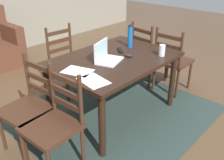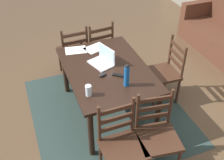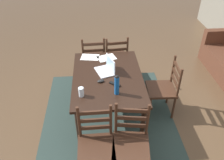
{
  "view_description": "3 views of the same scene",
  "coord_description": "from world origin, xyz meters",
  "px_view_note": "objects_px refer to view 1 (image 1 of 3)",
  "views": [
    {
      "loc": [
        -2.03,
        -1.82,
        1.82
      ],
      "look_at": [
        -0.15,
        -0.11,
        0.56
      ],
      "focal_mm": 40.57,
      "sensor_mm": 36.0,
      "label": 1
    },
    {
      "loc": [
        2.75,
        -0.98,
        2.79
      ],
      "look_at": [
        0.02,
        0.06,
        0.56
      ],
      "focal_mm": 44.24,
      "sensor_mm": 36.0,
      "label": 2
    },
    {
      "loc": [
        2.8,
        -0.16,
        2.72
      ],
      "look_at": [
        -0.12,
        0.08,
        0.59
      ],
      "focal_mm": 37.0,
      "sensor_mm": 36.0,
      "label": 3
    }
  ],
  "objects_px": {
    "chair_left_near": "(54,125)",
    "water_bottle": "(130,35)",
    "dining_table": "(114,65)",
    "chair_right_far": "(148,54)",
    "chair_far_head": "(67,61)",
    "chair_left_far": "(29,108)",
    "drinking_glass": "(162,50)",
    "laptop": "(106,56)",
    "chair_right_near": "(172,61)",
    "tv_remote": "(120,50)",
    "computer_mouse": "(128,55)"
  },
  "relations": [
    {
      "from": "computer_mouse",
      "to": "tv_remote",
      "type": "bearing_deg",
      "value": 51.58
    },
    {
      "from": "water_bottle",
      "to": "drinking_glass",
      "type": "bearing_deg",
      "value": -88.67
    },
    {
      "from": "chair_right_far",
      "to": "water_bottle",
      "type": "height_order",
      "value": "water_bottle"
    },
    {
      "from": "dining_table",
      "to": "chair_right_far",
      "type": "distance_m",
      "value": 1.06
    },
    {
      "from": "chair_left_far",
      "to": "tv_remote",
      "type": "relative_size",
      "value": 5.59
    },
    {
      "from": "chair_far_head",
      "to": "drinking_glass",
      "type": "xyz_separation_m",
      "value": [
        0.42,
        -1.26,
        0.36
      ]
    },
    {
      "from": "chair_right_near",
      "to": "dining_table",
      "type": "bearing_deg",
      "value": 168.49
    },
    {
      "from": "chair_left_far",
      "to": "dining_table",
      "type": "bearing_deg",
      "value": -11.69
    },
    {
      "from": "chair_far_head",
      "to": "chair_right_near",
      "type": "bearing_deg",
      "value": -47.17
    },
    {
      "from": "chair_right_near",
      "to": "laptop",
      "type": "distance_m",
      "value": 1.22
    },
    {
      "from": "dining_table",
      "to": "drinking_glass",
      "type": "bearing_deg",
      "value": -41.22
    },
    {
      "from": "chair_left_far",
      "to": "laptop",
      "type": "xyz_separation_m",
      "value": [
        0.89,
        -0.21,
        0.35
      ]
    },
    {
      "from": "chair_far_head",
      "to": "drinking_glass",
      "type": "bearing_deg",
      "value": -71.39
    },
    {
      "from": "dining_table",
      "to": "tv_remote",
      "type": "distance_m",
      "value": 0.26
    },
    {
      "from": "tv_remote",
      "to": "dining_table",
      "type": "bearing_deg",
      "value": 61.3
    },
    {
      "from": "chair_far_head",
      "to": "chair_right_far",
      "type": "height_order",
      "value": "same"
    },
    {
      "from": "dining_table",
      "to": "chair_right_far",
      "type": "height_order",
      "value": "chair_right_far"
    },
    {
      "from": "water_bottle",
      "to": "computer_mouse",
      "type": "bearing_deg",
      "value": -143.99
    },
    {
      "from": "chair_right_far",
      "to": "laptop",
      "type": "distance_m",
      "value": 1.22
    },
    {
      "from": "chair_right_near",
      "to": "laptop",
      "type": "relative_size",
      "value": 2.54
    },
    {
      "from": "chair_far_head",
      "to": "chair_left_far",
      "type": "bearing_deg",
      "value": -146.39
    },
    {
      "from": "chair_right_near",
      "to": "chair_far_head",
      "type": "bearing_deg",
      "value": 132.83
    },
    {
      "from": "chair_far_head",
      "to": "chair_left_far",
      "type": "relative_size",
      "value": 1.0
    },
    {
      "from": "chair_left_far",
      "to": "water_bottle",
      "type": "height_order",
      "value": "water_bottle"
    },
    {
      "from": "chair_left_near",
      "to": "drinking_glass",
      "type": "distance_m",
      "value": 1.5
    },
    {
      "from": "chair_left_near",
      "to": "drinking_glass",
      "type": "xyz_separation_m",
      "value": [
        1.44,
        -0.17,
        0.36
      ]
    },
    {
      "from": "computer_mouse",
      "to": "dining_table",
      "type": "bearing_deg",
      "value": 125.88
    },
    {
      "from": "tv_remote",
      "to": "laptop",
      "type": "bearing_deg",
      "value": 53.52
    },
    {
      "from": "chair_left_far",
      "to": "chair_left_near",
      "type": "bearing_deg",
      "value": -89.98
    },
    {
      "from": "water_bottle",
      "to": "tv_remote",
      "type": "relative_size",
      "value": 1.74
    },
    {
      "from": "water_bottle",
      "to": "tv_remote",
      "type": "distance_m",
      "value": 0.25
    },
    {
      "from": "tv_remote",
      "to": "chair_left_far",
      "type": "bearing_deg",
      "value": 33.66
    },
    {
      "from": "chair_right_near",
      "to": "computer_mouse",
      "type": "height_order",
      "value": "chair_right_near"
    },
    {
      "from": "chair_left_near",
      "to": "water_bottle",
      "type": "bearing_deg",
      "value": 11.83
    },
    {
      "from": "laptop",
      "to": "chair_right_far",
      "type": "bearing_deg",
      "value": 10.49
    },
    {
      "from": "chair_left_far",
      "to": "tv_remote",
      "type": "distance_m",
      "value": 1.28
    },
    {
      "from": "drinking_glass",
      "to": "chair_left_far",
      "type": "bearing_deg",
      "value": 157.96
    },
    {
      "from": "drinking_glass",
      "to": "laptop",
      "type": "bearing_deg",
      "value": 146.17
    },
    {
      "from": "laptop",
      "to": "drinking_glass",
      "type": "height_order",
      "value": "laptop"
    },
    {
      "from": "chair_right_near",
      "to": "chair_left_far",
      "type": "bearing_deg",
      "value": 168.4
    },
    {
      "from": "chair_right_far",
      "to": "water_bottle",
      "type": "bearing_deg",
      "value": -169.0
    },
    {
      "from": "computer_mouse",
      "to": "tv_remote",
      "type": "height_order",
      "value": "computer_mouse"
    },
    {
      "from": "chair_left_near",
      "to": "water_bottle",
      "type": "height_order",
      "value": "water_bottle"
    },
    {
      "from": "laptop",
      "to": "tv_remote",
      "type": "relative_size",
      "value": 2.2
    },
    {
      "from": "chair_right_far",
      "to": "chair_far_head",
      "type": "bearing_deg",
      "value": 146.37
    },
    {
      "from": "laptop",
      "to": "tv_remote",
      "type": "bearing_deg",
      "value": 14.19
    },
    {
      "from": "computer_mouse",
      "to": "chair_right_near",
      "type": "bearing_deg",
      "value": -22.4
    },
    {
      "from": "chair_far_head",
      "to": "chair_right_near",
      "type": "distance_m",
      "value": 1.49
    },
    {
      "from": "chair_left_far",
      "to": "drinking_glass",
      "type": "bearing_deg",
      "value": -22.04
    },
    {
      "from": "computer_mouse",
      "to": "water_bottle",
      "type": "bearing_deg",
      "value": 20.06
    }
  ]
}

